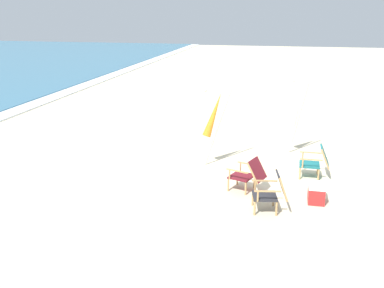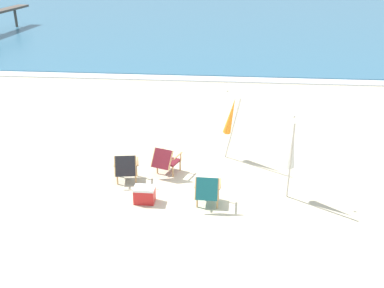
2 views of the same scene
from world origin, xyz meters
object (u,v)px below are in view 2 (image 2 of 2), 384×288
object	(u,v)px
beach_chair_back_right	(126,168)
cooler_box	(145,195)
umbrella_furled_orange	(231,117)
beach_chair_far_center	(166,160)
beach_chair_front_left	(207,190)
umbrella_furled_white	(292,147)

from	to	relation	value
beach_chair_back_right	cooler_box	bearing A→B (deg)	-54.66
umbrella_furled_orange	cooler_box	world-z (taller)	umbrella_furled_orange
umbrella_furled_orange	cooler_box	xyz separation A→B (m)	(-1.96, -2.56, -1.11)
umbrella_furled_orange	cooler_box	distance (m)	3.41
beach_chair_far_center	umbrella_furled_orange	distance (m)	2.18
beach_chair_front_left	cooler_box	world-z (taller)	beach_chair_front_left
beach_chair_far_center	beach_chair_back_right	distance (m)	1.09
beach_chair_back_right	umbrella_furled_white	bearing A→B (deg)	-6.41
umbrella_furled_orange	cooler_box	bearing A→B (deg)	-127.42
cooler_box	beach_chair_back_right	bearing A→B (deg)	125.34
umbrella_furled_orange	cooler_box	size ratio (longest dim) A/B	4.12
umbrella_furled_white	cooler_box	distance (m)	3.60
umbrella_furled_white	cooler_box	size ratio (longest dim) A/B	4.27
beach_chair_far_center	beach_chair_back_right	size ratio (longest dim) A/B	1.11
beach_chair_far_center	umbrella_furled_orange	bearing A→B (deg)	32.96
beach_chair_far_center	cooler_box	distance (m)	1.52
beach_chair_far_center	umbrella_furled_white	bearing A→B (deg)	-18.18
beach_chair_far_center	cooler_box	bearing A→B (deg)	-100.98
beach_chair_far_center	umbrella_furled_orange	world-z (taller)	umbrella_furled_orange
umbrella_furled_white	cooler_box	world-z (taller)	umbrella_furled_white
beach_chair_far_center	beach_chair_front_left	bearing A→B (deg)	-51.64
beach_chair_back_right	umbrella_furled_orange	world-z (taller)	umbrella_furled_orange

